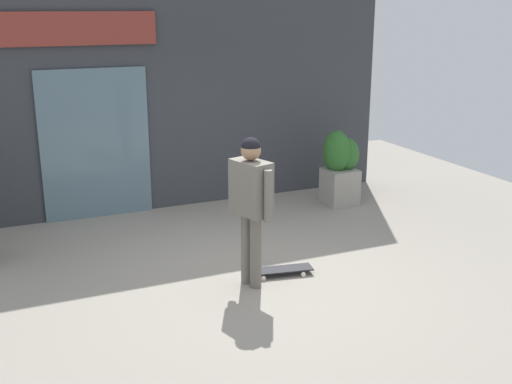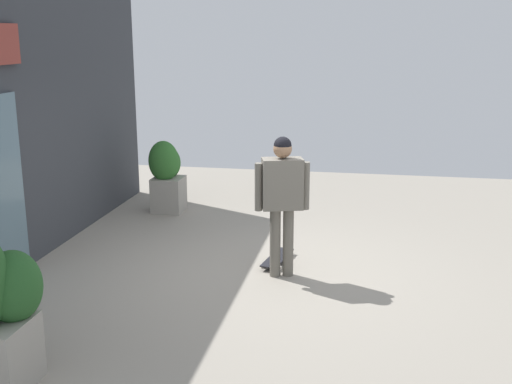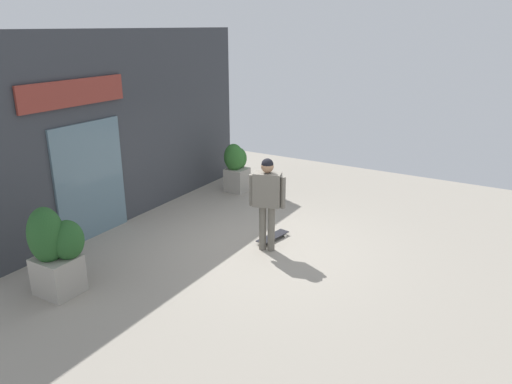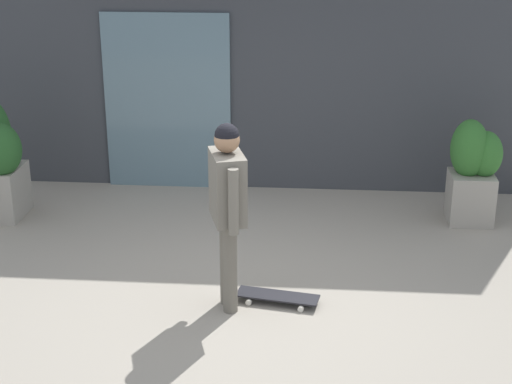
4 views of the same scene
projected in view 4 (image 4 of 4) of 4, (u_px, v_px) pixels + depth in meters
The scene contains 5 objects.
ground_plane at pixel (237, 294), 7.35m from camera, with size 12.00×12.00×0.00m, color gray.
building_facade at pixel (258, 38), 9.59m from camera, with size 7.24×0.31×3.84m.
skateboarder at pixel (228, 197), 6.76m from camera, with size 0.38×0.64×1.73m.
skateboard at pixel (277, 296), 7.18m from camera, with size 0.79×0.36×0.08m.
planter_box_right at pixel (473, 169), 8.86m from camera, with size 0.58×0.55×1.20m.
Camera 4 is at (0.71, -6.53, 3.44)m, focal length 54.90 mm.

